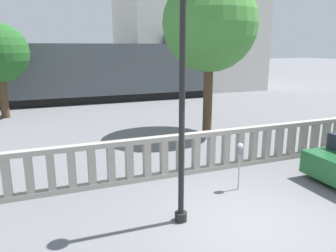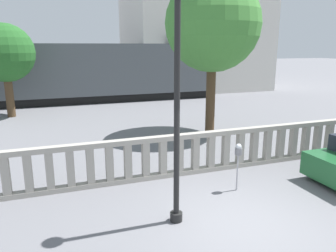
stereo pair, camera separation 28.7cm
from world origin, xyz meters
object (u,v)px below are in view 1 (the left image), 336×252
(parking_meter, at_px, (240,152))
(tree_right, at_px, (210,24))
(lamppost, at_px, (182,75))
(train_near, at_px, (72,72))

(parking_meter, xyz_separation_m, tree_right, (2.04, 5.61, 3.58))
(parking_meter, distance_m, tree_right, 6.96)
(lamppost, height_order, parking_meter, lamppost)
(lamppost, height_order, train_near, lamppost)
(train_near, height_order, tree_right, tree_right)
(parking_meter, height_order, train_near, train_near)
(lamppost, relative_size, train_near, 0.26)
(lamppost, distance_m, parking_meter, 3.14)
(lamppost, xyz_separation_m, tree_right, (4.13, 6.54, 1.43))
(parking_meter, relative_size, train_near, 0.07)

